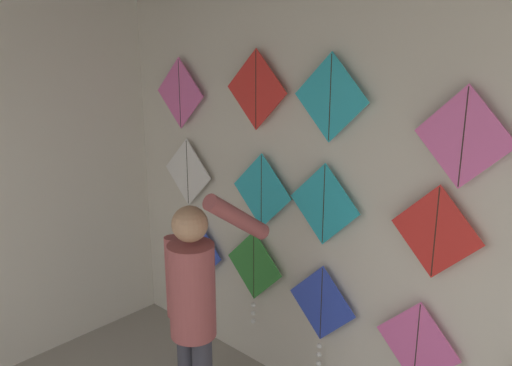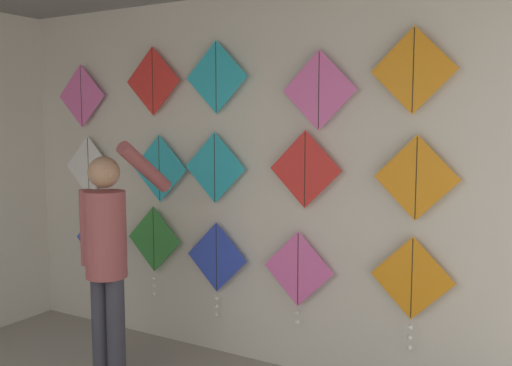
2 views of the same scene
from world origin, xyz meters
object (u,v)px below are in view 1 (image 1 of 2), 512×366
kite_13 (464,138)px  kite_10 (180,93)px  kite_6 (262,191)px  kite_1 (254,270)px  kite_5 (188,172)px  kite_11 (256,90)px  kite_8 (436,232)px  kite_3 (417,347)px  kite_2 (321,308)px  shopkeeper (194,307)px  kite_12 (331,98)px  kite_0 (198,253)px  kite_7 (324,204)px

kite_13 → kite_10: bearing=180.0°
kite_6 → kite_1: bearing=-179.2°
kite_5 → kite_10: kite_10 is taller
kite_1 → kite_11: bearing=2.6°
kite_10 → kite_11: 0.83m
kite_6 → kite_8: (1.32, 0.00, 0.05)m
kite_3 → kite_10: (-2.14, 0.00, 1.31)m
kite_3 → kite_5: kite_5 is taller
kite_5 → kite_2: bearing=-0.0°
kite_5 → kite_13: (2.23, 0.00, 0.62)m
shopkeeper → kite_12: bearing=66.7°
kite_12 → kite_13: 0.86m
kite_5 → kite_0: bearing=-0.4°
shopkeeper → kite_5: 1.42m
kite_0 → kite_10: kite_10 is taller
kite_3 → kite_7: (-0.72, 0.00, 0.73)m
kite_11 → kite_12: (0.62, 0.00, 0.01)m
shopkeeper → kite_3: 1.36m
kite_13 → kite_5: bearing=180.0°
kite_7 → kite_11: 0.91m
kite_6 → kite_12: kite_12 is taller
kite_7 → kite_8: kite_8 is taller
kite_1 → kite_7: bearing=0.1°
kite_7 → kite_12: (0.02, 0.00, 0.69)m
kite_2 → kite_13: (0.86, 0.00, 1.32)m
shopkeeper → kite_12: kite_12 is taller
shopkeeper → kite_12: 1.51m
kite_3 → kite_11: size_ratio=1.25×
kite_6 → kite_10: bearing=180.0°
shopkeeper → kite_6: bearing=104.0°
kite_6 → kite_10: size_ratio=1.00×
kite_8 → kite_11: (-1.37, 0.00, 0.66)m
kite_1 → kite_7: (0.62, 0.00, 0.67)m
kite_0 → kite_3: 1.98m
kite_1 → kite_6: bearing=0.8°
kite_5 → shopkeeper: bearing=-38.9°
kite_0 → kite_11: bearing=0.1°
shopkeeper → kite_1: (-0.30, 0.84, -0.15)m
kite_7 → shopkeeper: bearing=-111.0°
kite_10 → kite_2: bearing=-0.0°
kite_3 → kite_7: bearing=179.9°
kite_6 → kite_12: (0.57, 0.00, 0.72)m
kite_5 → kite_13: kite_13 is taller
kite_7 → kite_11: size_ratio=1.00×
kite_2 → kite_12: kite_12 is taller
kite_8 → kite_13: bearing=0.0°
shopkeeper → kite_7: size_ratio=3.12×
kite_3 → kite_7: 1.03m
kite_3 → kite_8: kite_8 is taller
kite_5 → kite_11: (0.76, 0.00, 0.73)m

